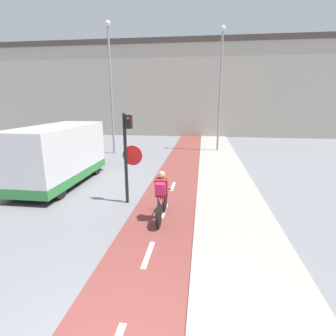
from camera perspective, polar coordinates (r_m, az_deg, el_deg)
The scene contains 6 objects.
building_row_background at distance 28.79m, azimuth 5.52°, elevation 16.65°, with size 60.00×5.20×9.19m.
traffic_light_pole at distance 8.83m, azimuth -8.75°, elevation 4.12°, with size 0.67×0.25×3.07m.
street_lamp_far at distance 17.97m, azimuth -12.42°, elevation 18.68°, with size 0.36×0.36×8.19m.
street_lamp_sidewalk at distance 18.74m, azimuth 11.37°, elevation 18.42°, with size 0.36×0.36×8.11m.
cyclist_near at distance 7.73m, azimuth -1.41°, elevation -6.34°, with size 0.46×1.80×1.51m.
van at distance 11.87m, azimuth -22.59°, elevation 2.41°, with size 1.94×5.15×2.47m.
Camera 1 is at (1.16, -2.25, 3.46)m, focal length 28.00 mm.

